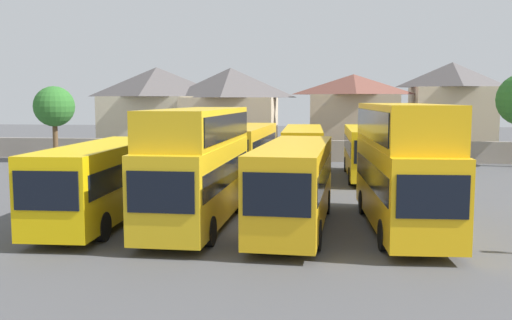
{
  "coord_description": "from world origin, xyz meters",
  "views": [
    {
      "loc": [
        3.07,
        -22.97,
        5.29
      ],
      "look_at": [
        0.0,
        3.0,
        2.46
      ],
      "focal_mm": 39.75,
      "sensor_mm": 36.0,
      "label": 1
    }
  ],
  "objects_px": {
    "bus_4": "(402,160)",
    "bus_7": "(303,149)",
    "house_terrace_far_right": "(451,108)",
    "bus_3": "(295,181)",
    "bus_5": "(181,149)",
    "house_terrace_left": "(157,109)",
    "house_terrace_centre": "(231,110)",
    "bus_6": "(247,148)",
    "house_terrace_right": "(353,114)",
    "bus_1": "(102,178)",
    "tree_left_of_lot": "(54,107)",
    "bus_2": "(198,160)",
    "bus_8": "(366,149)"
  },
  "relations": [
    {
      "from": "bus_4",
      "to": "bus_7",
      "type": "relative_size",
      "value": 0.93
    },
    {
      "from": "bus_4",
      "to": "house_terrace_far_right",
      "type": "bearing_deg",
      "value": 162.18
    },
    {
      "from": "bus_3",
      "to": "bus_5",
      "type": "relative_size",
      "value": 0.97
    },
    {
      "from": "house_terrace_left",
      "to": "house_terrace_centre",
      "type": "bearing_deg",
      "value": -7.99
    },
    {
      "from": "bus_6",
      "to": "house_terrace_far_right",
      "type": "xyz_separation_m",
      "value": [
        17.08,
        17.12,
        2.47
      ]
    },
    {
      "from": "bus_3",
      "to": "bus_7",
      "type": "xyz_separation_m",
      "value": [
        -0.18,
        15.09,
        -0.06
      ]
    },
    {
      "from": "bus_3",
      "to": "bus_6",
      "type": "distance_m",
      "value": 15.86
    },
    {
      "from": "house_terrace_right",
      "to": "bus_1",
      "type": "bearing_deg",
      "value": -111.43
    },
    {
      "from": "bus_5",
      "to": "house_terrace_right",
      "type": "height_order",
      "value": "house_terrace_right"
    },
    {
      "from": "bus_6",
      "to": "house_terrace_far_right",
      "type": "height_order",
      "value": "house_terrace_far_right"
    },
    {
      "from": "bus_1",
      "to": "bus_3",
      "type": "xyz_separation_m",
      "value": [
        8.26,
        -0.29,
        0.06
      ]
    },
    {
      "from": "house_terrace_far_right",
      "to": "tree_left_of_lot",
      "type": "height_order",
      "value": "house_terrace_far_right"
    },
    {
      "from": "bus_7",
      "to": "tree_left_of_lot",
      "type": "bearing_deg",
      "value": -110.44
    },
    {
      "from": "bus_2",
      "to": "bus_1",
      "type": "bearing_deg",
      "value": -91.32
    },
    {
      "from": "bus_2",
      "to": "house_terrace_left",
      "type": "xyz_separation_m",
      "value": [
        -11.5,
        32.78,
        1.56
      ]
    },
    {
      "from": "bus_4",
      "to": "bus_5",
      "type": "relative_size",
      "value": 0.95
    },
    {
      "from": "bus_6",
      "to": "bus_8",
      "type": "height_order",
      "value": "bus_6"
    },
    {
      "from": "bus_8",
      "to": "house_terrace_right",
      "type": "distance_m",
      "value": 15.97
    },
    {
      "from": "bus_1",
      "to": "house_terrace_left",
      "type": "relative_size",
      "value": 1.02
    },
    {
      "from": "bus_2",
      "to": "bus_5",
      "type": "xyz_separation_m",
      "value": [
        -4.5,
        14.91,
        -0.85
      ]
    },
    {
      "from": "house_terrace_left",
      "to": "house_terrace_right",
      "type": "xyz_separation_m",
      "value": [
        19.4,
        -1.61,
        -0.45
      ]
    },
    {
      "from": "bus_6",
      "to": "bus_7",
      "type": "height_order",
      "value": "bus_6"
    },
    {
      "from": "bus_7",
      "to": "house_terrace_centre",
      "type": "xyz_separation_m",
      "value": [
        -7.64,
        16.72,
        2.31
      ]
    },
    {
      "from": "bus_5",
      "to": "house_terrace_left",
      "type": "distance_m",
      "value": 19.34
    },
    {
      "from": "bus_5",
      "to": "house_terrace_far_right",
      "type": "height_order",
      "value": "house_terrace_far_right"
    },
    {
      "from": "bus_8",
      "to": "tree_left_of_lot",
      "type": "bearing_deg",
      "value": -105.6
    },
    {
      "from": "bus_1",
      "to": "house_terrace_centre",
      "type": "height_order",
      "value": "house_terrace_centre"
    },
    {
      "from": "bus_4",
      "to": "bus_6",
      "type": "distance_m",
      "value": 17.17
    },
    {
      "from": "bus_4",
      "to": "house_terrace_right",
      "type": "bearing_deg",
      "value": 178.2
    },
    {
      "from": "bus_8",
      "to": "house_terrace_left",
      "type": "relative_size",
      "value": 1.01
    },
    {
      "from": "bus_5",
      "to": "tree_left_of_lot",
      "type": "distance_m",
      "value": 14.93
    },
    {
      "from": "bus_2",
      "to": "bus_5",
      "type": "relative_size",
      "value": 0.93
    },
    {
      "from": "bus_1",
      "to": "house_terrace_centre",
      "type": "relative_size",
      "value": 1.16
    },
    {
      "from": "bus_4",
      "to": "bus_7",
      "type": "distance_m",
      "value": 15.44
    },
    {
      "from": "bus_6",
      "to": "house_terrace_far_right",
      "type": "distance_m",
      "value": 24.31
    },
    {
      "from": "bus_8",
      "to": "house_terrace_centre",
      "type": "bearing_deg",
      "value": -144.36
    },
    {
      "from": "bus_5",
      "to": "house_terrace_far_right",
      "type": "xyz_separation_m",
      "value": [
        21.58,
        17.46,
        2.53
      ]
    },
    {
      "from": "bus_4",
      "to": "tree_left_of_lot",
      "type": "bearing_deg",
      "value": -133.36
    },
    {
      "from": "house_terrace_right",
      "to": "bus_4",
      "type": "bearing_deg",
      "value": -89.26
    },
    {
      "from": "bus_4",
      "to": "house_terrace_centre",
      "type": "bearing_deg",
      "value": -161.48
    },
    {
      "from": "bus_3",
      "to": "bus_4",
      "type": "bearing_deg",
      "value": 97.85
    },
    {
      "from": "house_terrace_left",
      "to": "tree_left_of_lot",
      "type": "distance_m",
      "value": 11.96
    },
    {
      "from": "bus_1",
      "to": "bus_3",
      "type": "bearing_deg",
      "value": 86.28
    },
    {
      "from": "bus_3",
      "to": "bus_8",
      "type": "bearing_deg",
      "value": 168.73
    },
    {
      "from": "bus_5",
      "to": "bus_6",
      "type": "height_order",
      "value": "bus_6"
    },
    {
      "from": "bus_6",
      "to": "house_terrace_far_right",
      "type": "relative_size",
      "value": 1.36
    },
    {
      "from": "bus_8",
      "to": "bus_5",
      "type": "bearing_deg",
      "value": -88.33
    },
    {
      "from": "bus_3",
      "to": "house_terrace_centre",
      "type": "distance_m",
      "value": 32.83
    },
    {
      "from": "bus_4",
      "to": "bus_8",
      "type": "height_order",
      "value": "bus_4"
    },
    {
      "from": "bus_7",
      "to": "tree_left_of_lot",
      "type": "distance_m",
      "value": 22.42
    }
  ]
}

